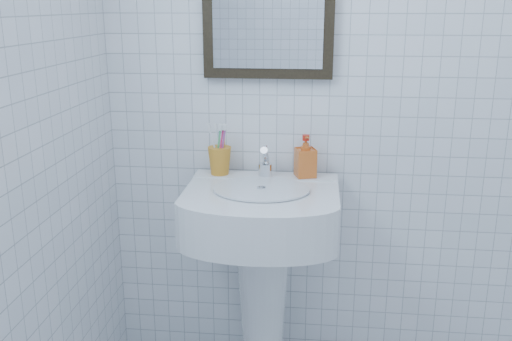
# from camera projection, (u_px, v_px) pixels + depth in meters

# --- Properties ---
(wall_back) EXTENTS (2.20, 0.02, 2.50)m
(wall_back) POSITION_uv_depth(u_px,v_px,m) (384.00, 77.00, 2.19)
(wall_back) COLOR white
(wall_back) RESTS_ON ground
(washbasin) EXTENTS (0.57, 0.42, 0.87)m
(washbasin) POSITION_uv_depth(u_px,v_px,m) (262.00, 253.00, 2.22)
(washbasin) COLOR white
(washbasin) RESTS_ON ground
(faucet) EXTENTS (0.05, 0.12, 0.14)m
(faucet) POSITION_uv_depth(u_px,v_px,m) (265.00, 164.00, 2.22)
(faucet) COLOR silver
(faucet) RESTS_ON washbasin
(toothbrush_cup) EXTENTS (0.10, 0.10, 0.11)m
(toothbrush_cup) POSITION_uv_depth(u_px,v_px,m) (220.00, 161.00, 2.26)
(toothbrush_cup) COLOR orange
(toothbrush_cup) RESTS_ON washbasin
(soap_dispenser) EXTENTS (0.09, 0.10, 0.17)m
(soap_dispenser) POSITION_uv_depth(u_px,v_px,m) (305.00, 156.00, 2.22)
(soap_dispenser) COLOR #BA4712
(soap_dispenser) RESTS_ON washbasin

